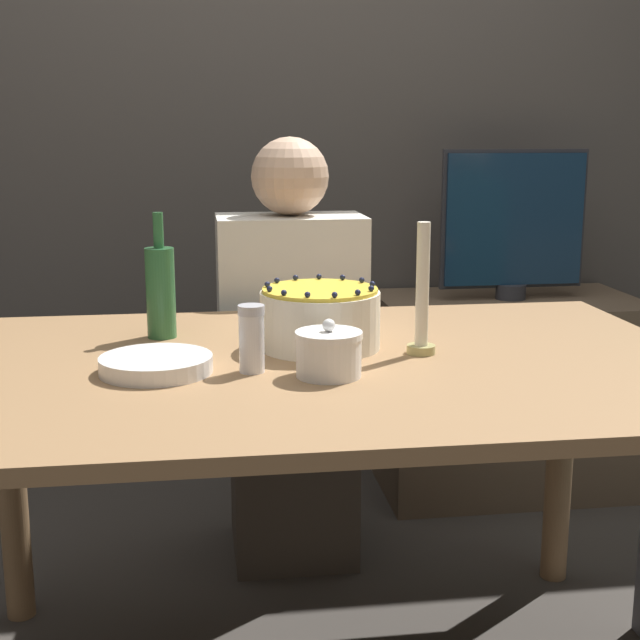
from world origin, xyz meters
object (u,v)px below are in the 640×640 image
person_man_blue_shirt (291,380)px  tv_monitor (514,223)px  candle (422,301)px  sugar_bowl (329,353)px  bottle (161,290)px  cake (320,318)px  sugar_shaker (252,338)px

person_man_blue_shirt → tv_monitor: 0.96m
candle → tv_monitor: tv_monitor is taller
sugar_bowl → bottle: (-0.32, 0.36, 0.06)m
cake → sugar_shaker: (-0.15, -0.17, 0.00)m
cake → tv_monitor: (0.78, 1.01, 0.08)m
cake → sugar_shaker: cake is taller
sugar_shaker → person_man_blue_shirt: 0.85m
sugar_shaker → candle: candle is taller
sugar_bowl → sugar_shaker: 0.15m
candle → person_man_blue_shirt: (-0.19, 0.68, -0.35)m
sugar_shaker → bottle: bearing=119.6°
sugar_bowl → bottle: bottle is taller
sugar_bowl → bottle: 0.48m
cake → sugar_bowl: 0.22m
cake → candle: 0.22m
bottle → sugar_bowl: bearing=-48.9°
sugar_shaker → bottle: (-0.18, 0.31, 0.04)m
sugar_bowl → tv_monitor: size_ratio=0.25×
candle → sugar_bowl: bearing=-146.6°
candle → tv_monitor: (0.59, 1.08, 0.04)m
candle → person_man_blue_shirt: 0.79m
candle → bottle: 0.57m
cake → sugar_bowl: size_ratio=2.00×
cake → tv_monitor: tv_monitor is taller
cake → tv_monitor: 1.28m
sugar_shaker → tv_monitor: tv_monitor is taller
sugar_bowl → candle: candle is taller
sugar_shaker → cake: bearing=47.6°
candle → tv_monitor: size_ratio=0.55×
cake → sugar_bowl: bearing=-93.9°
tv_monitor → person_man_blue_shirt: bearing=-152.8°
person_man_blue_shirt → tv_monitor: (0.78, 0.40, 0.39)m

